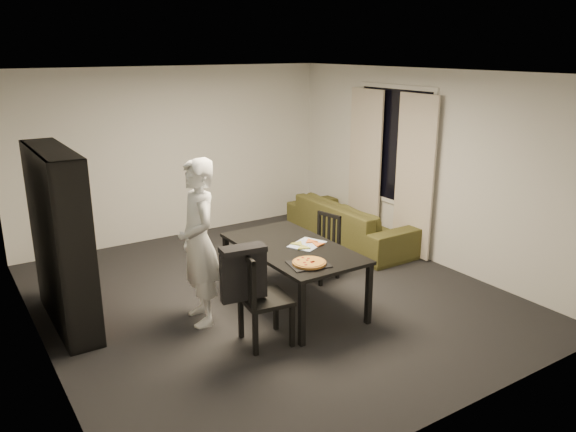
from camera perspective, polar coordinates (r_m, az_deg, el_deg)
room at (r=6.37m, az=-2.04°, el=2.59°), size 5.01×5.51×2.61m
window_pane at (r=8.29m, az=10.72°, el=7.05°), size 0.02×1.40×1.60m
window_frame at (r=8.28m, az=10.70°, el=7.04°), size 0.03×1.52×1.72m
curtain_left at (r=7.93m, az=12.72°, el=3.92°), size 0.03×0.70×2.25m
curtain_right at (r=8.67m, az=7.82°, el=5.26°), size 0.03×0.70×2.25m
bookshelf at (r=6.28m, az=-22.08°, el=-2.20°), size 0.35×1.50×1.90m
dining_table at (r=6.32m, az=0.50°, el=-3.65°), size 0.96×1.72×0.72m
chair_left at (r=5.55m, az=-3.18°, el=-7.77°), size 0.51×0.51×0.98m
chair_right at (r=7.18m, az=3.66°, el=-2.64°), size 0.46×0.46×0.84m
draped_jacket at (r=5.40m, az=-4.54°, el=-5.59°), size 0.46×0.25×0.54m
person at (r=5.96m, az=-9.07°, el=-2.69°), size 0.52×0.71×1.79m
baking_tray at (r=5.78m, az=2.11°, el=-4.92°), size 0.46×0.39×0.01m
pepperoni_pizza at (r=5.77m, az=2.17°, el=-4.75°), size 0.35×0.35×0.03m
kitchen_towel at (r=6.35m, az=1.95°, el=-2.89°), size 0.49×0.44×0.01m
pizza_slices at (r=6.33m, az=1.96°, el=-2.87°), size 0.45×0.42×0.01m
sofa at (r=8.52m, az=6.37°, el=-0.64°), size 0.87×2.22×0.65m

